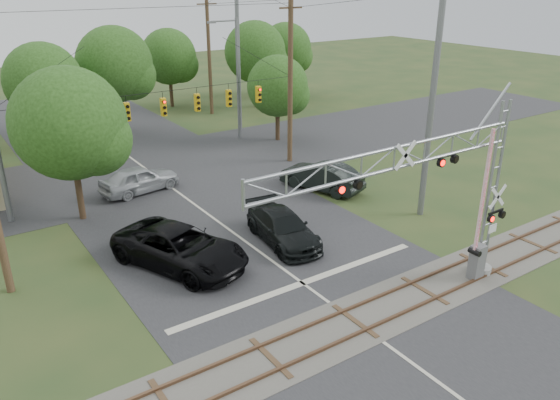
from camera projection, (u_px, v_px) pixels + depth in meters
ground at (391, 348)px, 20.08m from camera, size 160.00×160.00×0.00m
road_main at (250, 245)px, 27.72m from camera, size 14.00×90.00×0.02m
road_cross at (147, 170)px, 38.42m from camera, size 90.00×12.00×0.02m
railroad_track at (355, 321)px, 21.59m from camera, size 90.00×3.20×0.17m
crossing_gantry at (437, 188)px, 21.25m from camera, size 13.07×1.02×8.02m
traffic_signal_span at (176, 99)px, 33.66m from camera, size 19.34×0.36×11.50m
pickup_black at (180, 248)px, 25.44m from camera, size 5.51×7.47×1.89m
car_dark at (283, 228)px, 27.81m from camera, size 2.92×5.73×1.59m
sedan_silver at (139, 179)px, 34.25m from camera, size 5.24×2.74×1.70m
suv_dark at (322, 176)px, 34.62m from camera, size 3.55×5.73×1.78m
streetlight at (236, 73)px, 43.74m from camera, size 2.58×0.27×9.67m
utility_poles at (173, 81)px, 36.36m from camera, size 25.79×28.88×12.89m
treeline at (102, 75)px, 43.98m from camera, size 50.35×29.34×8.96m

